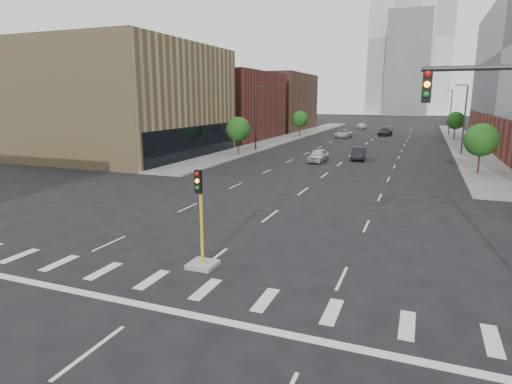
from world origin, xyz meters
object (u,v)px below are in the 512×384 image
Objects in this scene: car_near_left at (318,155)px; car_deep_right at (385,132)px; median_traffic_signal at (202,246)px; car_mid_right at (359,154)px; car_far_left at (344,134)px; car_distant at (362,126)px.

car_deep_right is (4.15, 40.61, 0.02)m from car_near_left.
car_near_left is at bearing 94.51° from median_traffic_signal.
car_mid_right reaches higher than car_far_left.
car_near_left is 0.84× the size of car_far_left.
median_traffic_signal is at bearing -82.20° from car_distant.
car_mid_right is 1.01× the size of car_distant.
car_near_left is 40.82m from car_deep_right.
car_deep_right reaches higher than car_far_left.
car_mid_right is 36.95m from car_deep_right.
car_far_left is 1.18× the size of car_distant.
car_deep_right is (0.00, 36.95, 0.03)m from car_mid_right.
car_far_left is (-5.55, 67.02, -0.23)m from median_traffic_signal.
median_traffic_signal is 37.27m from car_mid_right.
median_traffic_signal reaches higher than car_near_left.
car_distant is (-7.14, 55.24, 0.02)m from car_mid_right.
car_mid_right is 55.70m from car_distant.
car_far_left is 25.46m from car_distant.
car_distant reaches higher than car_far_left.
car_deep_right is at bearing 88.84° from median_traffic_signal.
car_far_left is (-7.05, 29.78, -0.01)m from car_mid_right.
car_distant reaches higher than car_mid_right.
median_traffic_signal is 0.97× the size of car_distant.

